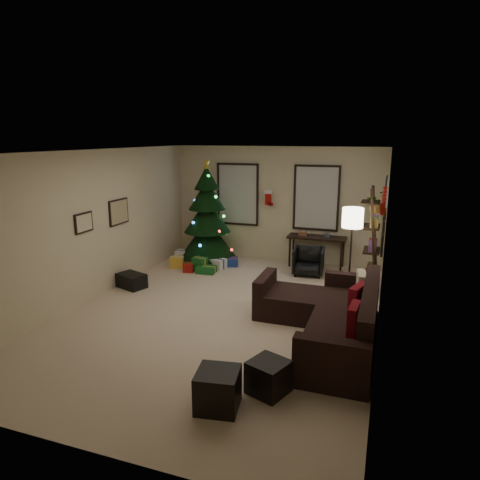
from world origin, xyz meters
name	(u,v)px	position (x,y,z in m)	size (l,w,h in m)	color
floor	(223,313)	(0.00, 0.00, 0.00)	(7.00, 7.00, 0.00)	beige
ceiling	(221,151)	(0.00, 0.00, 2.70)	(7.00, 7.00, 0.00)	white
wall_back	(276,204)	(0.00, 3.50, 1.35)	(5.00, 5.00, 0.00)	beige
wall_front	(77,320)	(0.00, -3.50, 1.35)	(5.00, 5.00, 0.00)	beige
wall_left	(94,226)	(-2.50, 0.00, 1.35)	(7.00, 7.00, 0.00)	beige
wall_right	(384,249)	(2.50, 0.00, 1.35)	(7.00, 7.00, 0.00)	beige
window_back_left	(238,194)	(-0.95, 3.47, 1.55)	(1.05, 0.06, 1.50)	#728CB2
window_back_right	(316,198)	(0.95, 3.47, 1.55)	(1.05, 0.06, 1.50)	#728CB2
window_right_wall	(385,210)	(2.47, 2.55, 1.50)	(0.06, 0.90, 1.30)	#728CB2
christmas_tree	(207,220)	(-1.47, 2.78, 1.02)	(1.33, 1.33, 2.47)	black
presents	(203,263)	(-1.38, 2.28, 0.11)	(1.50, 1.01, 0.30)	silver
sofa	(331,318)	(1.84, -0.26, 0.29)	(1.92, 2.78, 0.88)	black
pillow_red_a	(354,320)	(2.21, -1.04, 0.64)	(0.11, 0.41, 0.41)	maroon
pillow_red_b	(358,300)	(2.21, -0.33, 0.64)	(0.12, 0.46, 0.46)	maroon
pillow_cream	(361,286)	(2.21, 0.33, 0.63)	(0.13, 0.45, 0.45)	beige
ottoman_near	(218,390)	(0.90, -2.45, 0.22)	(0.46, 0.46, 0.44)	black
ottoman_far	(269,377)	(1.35, -1.99, 0.20)	(0.41, 0.41, 0.39)	black
desk	(317,240)	(1.04, 3.22, 0.63)	(1.31, 0.47, 0.71)	black
desk_chair	(308,261)	(0.98, 2.57, 0.30)	(0.58, 0.55, 0.60)	black
bookshelf	(373,243)	(2.30, 1.81, 0.98)	(0.30, 0.59, 2.03)	black
potted_plant	(376,199)	(2.30, 1.79, 1.82)	(0.47, 0.40, 0.52)	#4C4C4C
floor_lamp	(352,224)	(1.95, 1.22, 1.44)	(0.36, 0.36, 1.72)	black
art_map	(119,212)	(-2.48, 0.76, 1.48)	(0.04, 0.60, 0.50)	black
art_abstract	(84,223)	(-2.48, -0.28, 1.46)	(0.04, 0.45, 0.35)	black
gallery	(383,235)	(2.48, -0.07, 1.57)	(0.03, 1.25, 0.54)	black
garland	(384,203)	(2.45, -0.01, 2.01)	(0.08, 1.90, 0.30)	#A5140C
stocking_left	(269,198)	(-0.14, 3.33, 1.53)	(0.20, 0.05, 0.36)	#990F0C
stocking_right	(285,200)	(0.19, 3.60, 1.45)	(0.20, 0.05, 0.36)	#990F0C
storage_bin	(132,281)	(-2.18, 0.61, 0.14)	(0.56, 0.37, 0.28)	black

